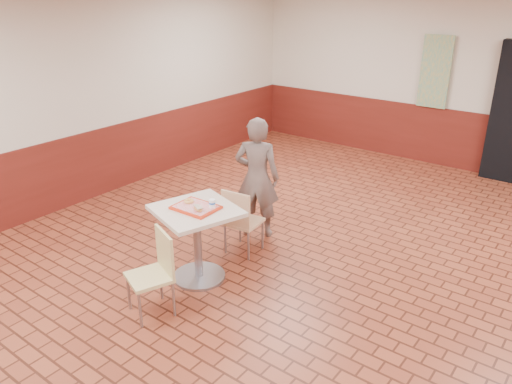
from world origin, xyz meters
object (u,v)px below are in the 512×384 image
Objects in this scene: chair_main_front at (156,269)px; ring_donut at (189,201)px; main_table at (197,232)px; long_john_donut at (198,208)px; paper_cup at (212,203)px; customer at (257,178)px; serving_tray at (196,207)px; chair_main_back at (241,218)px.

ring_donut reaches higher than chair_main_front.
long_john_donut is (0.09, -0.06, 0.32)m from main_table.
customer is at bearing 104.01° from paper_cup.
long_john_donut reaches higher than serving_tray.
serving_tray is 4.23× the size of ring_donut.
chair_main_back is 9.81× the size of paper_cup.
long_john_donut is (0.09, -0.06, 0.04)m from serving_tray.
main_table is 0.38m from paper_cup.
chair_main_front is at bearing -94.39° from paper_cup.
chair_main_front is at bearing -89.90° from long_john_donut.
main_table is 0.34m from long_john_donut.
chair_main_back is at bearing 101.54° from paper_cup.
customer is 1.20m from ring_donut.
paper_cup is (0.15, 0.09, 0.34)m from main_table.
serving_tray is at bearing -12.23° from ring_donut.
chair_main_back is 5.05× the size of long_john_donut.
long_john_donut is at bearing 88.60° from chair_main_back.
main_table is 9.96× the size of paper_cup.
ring_donut is 0.65× the size of long_john_donut.
paper_cup reaches higher than long_john_donut.
main_table is 7.87× the size of ring_donut.
customer reaches higher than chair_main_back.
long_john_donut is at bearing 75.31° from customer.
customer is 18.34× the size of paper_cup.
customer is at bearing 99.89° from long_john_donut.
chair_main_back is 7.75× the size of ring_donut.
paper_cup is at bearing 95.23° from chair_main_back.
customer is 3.43× the size of serving_tray.
chair_main_front is 1.03× the size of chair_main_back.
paper_cup is (0.06, 0.76, 0.43)m from chair_main_front.
paper_cup is (0.15, 0.09, 0.06)m from serving_tray.
chair_main_front is 0.87m from paper_cup.
customer is at bearing 118.13° from chair_main_front.
chair_main_front reaches higher than main_table.
main_table is 0.99× the size of chair_main_front.
chair_main_front is 0.74m from long_john_donut.
ring_donut reaches higher than chair_main_back.
customer is 1.23m from serving_tray.
customer reaches higher than long_john_donut.
main_table reaches higher than chair_main_back.
chair_main_back is (0.02, 0.70, -0.10)m from main_table.
customer is 1.31m from long_john_donut.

